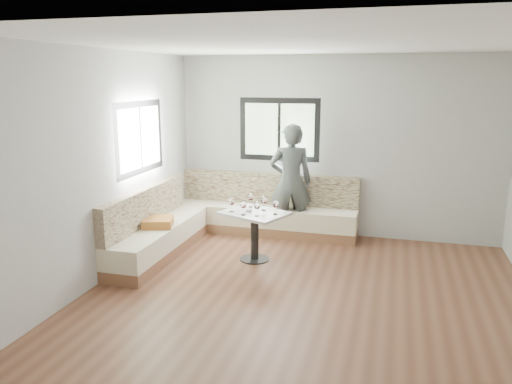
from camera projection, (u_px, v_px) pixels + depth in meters
The scene contains 11 objects.
room at pixel (302, 175), 5.47m from camera, with size 5.01×5.01×2.81m.
banquette at pixel (221, 221), 7.57m from camera, with size 2.90×2.80×0.95m.
table at pixel (255, 224), 6.78m from camera, with size 1.01×0.90×0.68m.
person at pixel (291, 181), 7.68m from camera, with size 0.65×0.43×1.79m, color #474D4C.
olive_ramekin at pixel (249, 210), 6.77m from camera, with size 0.09×0.09×0.04m.
wine_glass_a at pixel (232, 202), 6.72m from camera, with size 0.09×0.09×0.20m.
wine_glass_b at pixel (243, 205), 6.56m from camera, with size 0.09×0.09×0.20m.
wine_glass_c at pixel (257, 206), 6.51m from camera, with size 0.09×0.09×0.20m.
wine_glass_d at pixel (264, 201), 6.79m from camera, with size 0.09×0.09×0.20m.
wine_glass_e at pixel (275, 204), 6.59m from camera, with size 0.09×0.09×0.20m.
wine_glass_f at pixel (251, 198), 6.97m from camera, with size 0.09×0.09×0.20m.
Camera 1 is at (0.89, -5.23, 2.45)m, focal length 35.00 mm.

